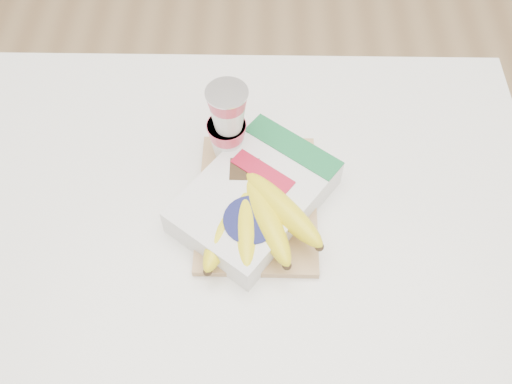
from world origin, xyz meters
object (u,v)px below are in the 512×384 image
bananas (254,216)px  yogurt_stack (227,123)px  table (235,297)px  cereal_box (255,197)px  cutting_board (257,202)px

bananas → yogurt_stack: bearing=108.0°
table → yogurt_stack: 0.50m
table → cereal_box: size_ratio=3.43×
bananas → cereal_box: size_ratio=0.68×
bananas → cereal_box: bananas is taller
table → cutting_board: 0.40m
yogurt_stack → cereal_box: 0.13m
cutting_board → yogurt_stack: 0.14m
cereal_box → yogurt_stack: bearing=152.5°
cutting_board → bananas: size_ratio=1.26×
table → cereal_box: (0.04, -0.01, 0.42)m
bananas → yogurt_stack: yogurt_stack is taller
yogurt_stack → cutting_board: bearing=-61.9°
yogurt_stack → cereal_box: (0.05, -0.10, -0.07)m
yogurt_stack → bananas: bearing=-72.0°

